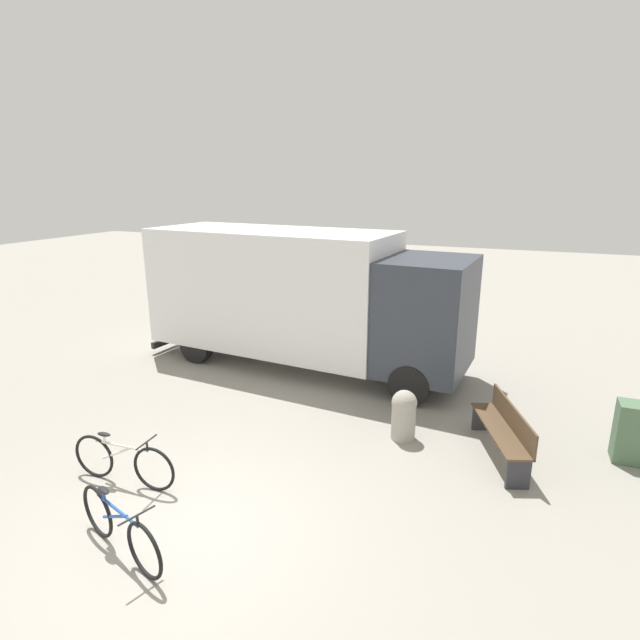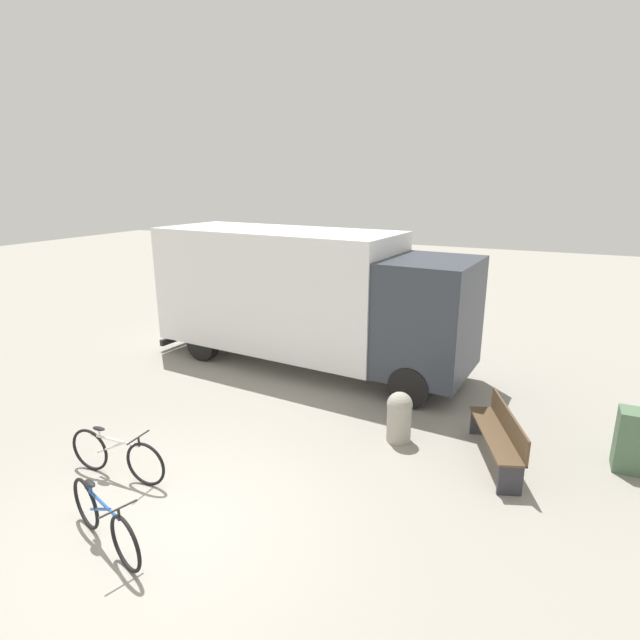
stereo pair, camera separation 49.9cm
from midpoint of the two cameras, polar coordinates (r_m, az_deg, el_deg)
name	(u,v)px [view 1 (the left image)]	position (r m, az deg, el deg)	size (l,w,h in m)	color
ground_plane	(187,533)	(7.06, -17.09, -22.25)	(60.00, 60.00, 0.00)	gray
delivery_truck	(300,294)	(11.60, -3.56, 2.99)	(7.73, 2.88, 3.17)	white
park_bench	(504,428)	(8.47, 18.72, -11.67)	(1.04, 1.88, 0.86)	brown
bicycle_near	(123,461)	(8.07, -23.31, -14.61)	(1.73, 0.44, 0.77)	black
bicycle_middle	(119,528)	(6.79, -24.07, -20.92)	(1.66, 0.64, 0.77)	black
bollard_near_bench	(404,413)	(8.64, 7.91, -10.52)	(0.43, 0.43, 0.88)	#9E998C
utility_box	(638,434)	(9.18, 31.27, -11.06)	(0.65, 0.42, 0.97)	#4C6B4C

